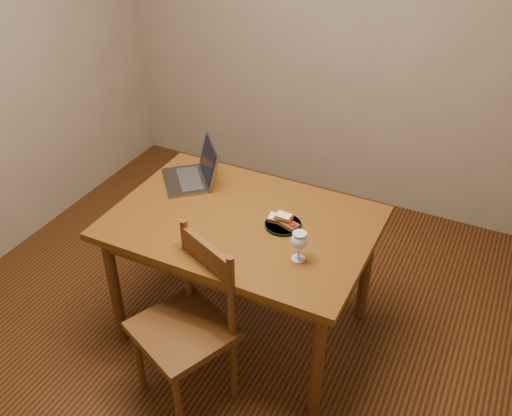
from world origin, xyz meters
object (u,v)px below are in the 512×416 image
at_px(milk_glass, 299,246).
at_px(chair, 186,319).
at_px(laptop, 196,171).
at_px(table, 242,233).
at_px(plate, 283,225).

bearing_deg(milk_glass, chair, -139.39).
distance_m(milk_glass, laptop, 0.86).
height_order(table, laptop, laptop).
relative_size(table, chair, 2.38).
bearing_deg(chair, laptop, 140.16).
xyz_separation_m(table, milk_glass, (0.37, -0.16, 0.16)).
xyz_separation_m(chair, laptop, (-0.37, 0.73, 0.31)).
relative_size(table, laptop, 3.12).
relative_size(table, plate, 7.11).
bearing_deg(table, chair, -93.65).
distance_m(plate, laptop, 0.63).
bearing_deg(chair, plate, 89.97).
relative_size(table, milk_glass, 8.69).
relative_size(plate, laptop, 0.44).
bearing_deg(table, laptop, 150.69).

